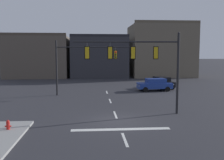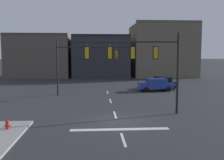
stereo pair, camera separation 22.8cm
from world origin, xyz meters
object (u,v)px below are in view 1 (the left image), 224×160
signal_mast_far_side (80,59)px  fire_hydrant (8,127)px  car_lot_nearside (162,82)px  car_lot_middle (155,84)px  signal_mast_near_side (141,58)px

signal_mast_far_side → fire_hydrant: 15.12m
signal_mast_far_side → car_lot_nearside: bearing=24.4°
car_lot_middle → fire_hydrant: 21.39m
car_lot_nearside → fire_hydrant: car_lot_nearside is taller
signal_mast_near_side → fire_hydrant: 10.87m
car_lot_nearside → car_lot_middle: (-1.59, -2.39, 0.00)m
signal_mast_near_side → car_lot_middle: 13.72m
car_lot_middle → signal_mast_near_side: bearing=-108.7°
car_lot_middle → fire_hydrant: size_ratio=6.06×
signal_mast_near_side → car_lot_middle: (4.24, 12.53, -3.64)m
signal_mast_far_side → car_lot_middle: bearing=15.5°
signal_mast_far_side → fire_hydrant: signal_mast_far_side is taller
signal_mast_near_side → fire_hydrant: (-9.13, -4.16, -4.17)m
signal_mast_far_side → car_lot_middle: 10.39m
car_lot_nearside → fire_hydrant: bearing=-128.1°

